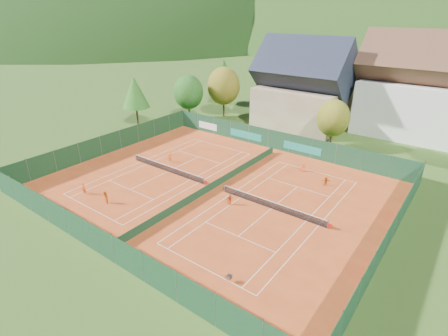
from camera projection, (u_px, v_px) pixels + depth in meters
ground at (214, 188)px, 42.74m from camera, size 600.00×600.00×0.00m
clay_pad at (214, 188)px, 42.73m from camera, size 40.00×32.00×0.01m
court_markings_left at (168, 172)px, 47.08m from camera, size 11.03×23.83×0.00m
court_markings_right at (271, 209)px, 38.38m from camera, size 11.03×23.83×0.00m
tennis_net_left at (168, 169)px, 46.79m from camera, size 13.30×0.10×1.02m
tennis_net_right at (273, 205)px, 38.09m from camera, size 13.30×0.10×1.02m
court_divider at (214, 185)px, 42.53m from camera, size 0.03×28.80×1.00m
fence_north at (276, 140)px, 54.02m from camera, size 40.00×0.10×3.00m
fence_south at (101, 242)px, 30.46m from camera, size 40.00×0.04×3.00m
fence_west at (111, 143)px, 52.99m from camera, size 0.04×32.00×3.00m
fence_east at (389, 236)px, 31.28m from camera, size 0.09×32.00×3.00m
chalet at (303, 89)px, 63.45m from camera, size 16.20×12.00×16.00m
hotel_block_a at (426, 93)px, 57.17m from camera, size 21.60×11.00×17.25m
tree_west_front at (188, 92)px, 67.02m from camera, size 5.72×5.72×8.69m
tree_west_mid at (224, 86)px, 68.93m from camera, size 6.44×6.44×9.78m
tree_west_back at (224, 74)px, 77.74m from camera, size 5.60×5.60×10.00m
tree_center at (333, 118)px, 53.53m from camera, size 5.01×5.01×7.60m
tree_west_side at (135, 92)px, 64.18m from camera, size 5.04×5.04×9.00m
ball_hopper at (229, 277)px, 27.86m from camera, size 0.34×0.34×0.80m
loose_ball_0 at (147, 180)px, 44.63m from camera, size 0.07×0.07×0.07m
loose_ball_1 at (171, 246)px, 32.30m from camera, size 0.07×0.07×0.07m
player_left_near at (84, 189)px, 41.11m from camera, size 0.58×0.43×1.46m
player_left_mid at (105, 198)px, 39.07m from camera, size 0.93×0.86×1.52m
player_left_far at (170, 158)px, 49.79m from camera, size 0.90×0.56×1.34m
player_right_near at (230, 199)px, 38.91m from camera, size 0.73×0.86×1.38m
player_right_far_a at (303, 168)px, 46.86m from camera, size 0.64×0.49×1.18m
player_right_far_b at (326, 181)px, 43.10m from camera, size 1.18×0.88×1.24m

